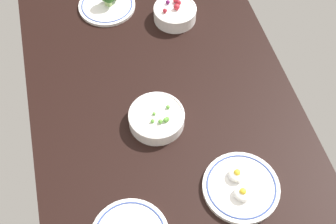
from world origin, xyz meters
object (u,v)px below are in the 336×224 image
(plate_broccoli, at_px, (108,2))
(bowl_berries, at_px, (175,13))
(bowl_peas, at_px, (157,118))
(plate_eggs, at_px, (241,187))

(plate_broccoli, relative_size, bowl_berries, 1.35)
(bowl_peas, relative_size, bowl_berries, 1.11)
(plate_eggs, height_order, bowl_peas, bowl_peas)
(plate_broccoli, xyz_separation_m, bowl_berries, (-0.12, -0.22, 0.01))
(plate_eggs, distance_m, bowl_berries, 0.68)
(plate_eggs, height_order, plate_broccoli, plate_broccoli)
(bowl_peas, bearing_deg, plate_eggs, -147.00)
(plate_eggs, xyz_separation_m, bowl_berries, (0.68, 0.01, 0.02))
(plate_eggs, bearing_deg, bowl_peas, 33.00)
(bowl_peas, bearing_deg, plate_broccoli, 5.95)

